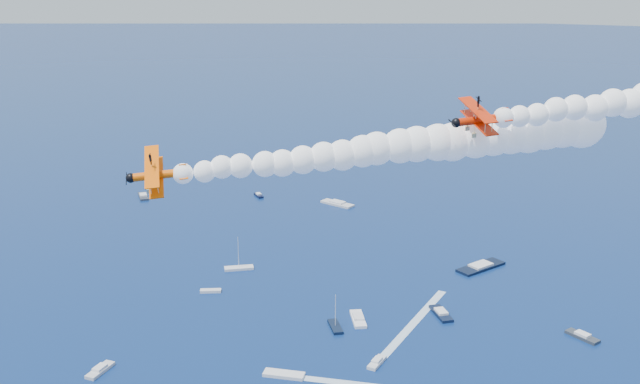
% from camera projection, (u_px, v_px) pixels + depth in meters
% --- Properties ---
extents(biplane_lead, '(11.58, 12.42, 7.42)m').
position_uv_depth(biplane_lead, '(481.00, 120.00, 97.58)').
color(biplane_lead, red).
extents(biplane_trail, '(11.81, 12.79, 8.83)m').
position_uv_depth(biplane_trail, '(158.00, 175.00, 97.01)').
color(biplane_trail, '#FF5F05').
extents(smoke_trail_trail, '(63.44, 56.47, 11.08)m').
position_uv_depth(smoke_trail_trail, '(389.00, 148.00, 100.95)').
color(smoke_trail_trail, white).
extents(spectator_boats, '(231.47, 151.40, 0.70)m').
position_uv_depth(spectator_boats, '(402.00, 312.00, 180.90)').
color(spectator_boats, white).
rests_on(spectator_boats, ground).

